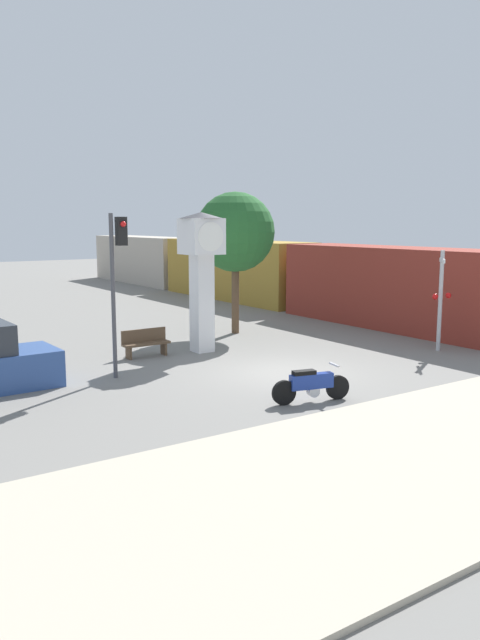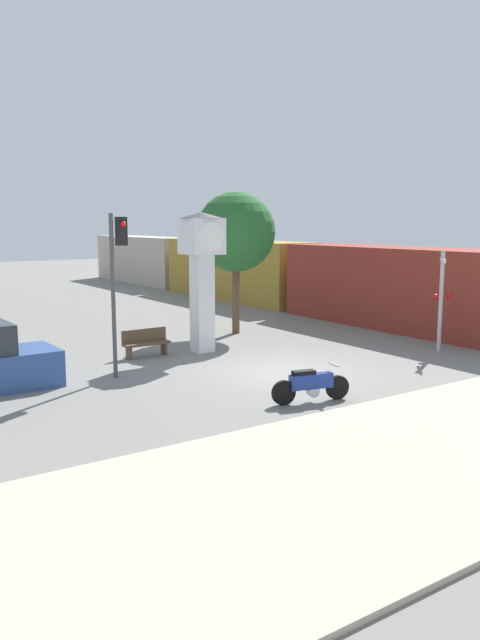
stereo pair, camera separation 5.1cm
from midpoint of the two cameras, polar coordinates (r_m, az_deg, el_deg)
ground_plane at (r=18.67m, az=4.14°, el=-4.83°), size 120.00×120.00×0.00m
motorcycle at (r=15.63m, az=6.58°, el=-5.90°), size 2.06×0.68×0.93m
clock_tower at (r=21.30m, az=-3.44°, el=5.53°), size 1.45×1.45×4.77m
freight_train at (r=36.64m, az=-0.24°, el=4.63°), size 2.80×36.57×3.40m
traffic_light at (r=17.94m, az=-11.10°, el=4.82°), size 0.50×0.35×4.68m
railroad_crossing_signal at (r=22.59m, az=17.98°, el=2.09°), size 0.90×0.82×3.49m
street_tree at (r=24.85m, az=-0.33°, el=8.00°), size 3.15×3.15×5.63m
bench at (r=20.97m, az=-8.55°, el=-2.01°), size 1.60×0.44×0.92m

